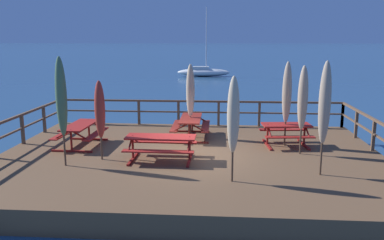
{
  "coord_description": "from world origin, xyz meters",
  "views": [
    {
      "loc": [
        0.99,
        -12.59,
        4.36
      ],
      "look_at": [
        0.0,
        0.69,
        1.64
      ],
      "focal_mm": 37.72,
      "sensor_mm": 36.0,
      "label": 1
    }
  ],
  "objects_px": {
    "patio_umbrella_tall_mid_left": "(325,103)",
    "picnic_table_mid_right": "(191,123)",
    "patio_umbrella_short_mid": "(233,115)",
    "picnic_table_front_left": "(80,130)",
    "patio_umbrella_tall_front": "(303,98)",
    "picnic_table_back_left": "(286,130)",
    "sailboat_distant": "(203,72)",
    "patio_umbrella_short_back": "(100,110)",
    "picnic_table_mid_centre": "(161,143)",
    "patio_umbrella_tall_back_left": "(61,97)",
    "patio_umbrella_short_front": "(190,91)",
    "patio_umbrella_tall_back_right": "(287,93)"
  },
  "relations": [
    {
      "from": "picnic_table_front_left",
      "to": "sailboat_distant",
      "type": "height_order",
      "value": "sailboat_distant"
    },
    {
      "from": "picnic_table_back_left",
      "to": "sailboat_distant",
      "type": "height_order",
      "value": "sailboat_distant"
    },
    {
      "from": "picnic_table_mid_centre",
      "to": "patio_umbrella_short_back",
      "type": "height_order",
      "value": "patio_umbrella_short_back"
    },
    {
      "from": "patio_umbrella_short_back",
      "to": "patio_umbrella_tall_front",
      "type": "bearing_deg",
      "value": 9.82
    },
    {
      "from": "picnic_table_mid_centre",
      "to": "picnic_table_mid_right",
      "type": "distance_m",
      "value": 3.06
    },
    {
      "from": "patio_umbrella_tall_front",
      "to": "patio_umbrella_short_mid",
      "type": "distance_m",
      "value": 3.57
    },
    {
      "from": "picnic_table_mid_centre",
      "to": "patio_umbrella_tall_back_left",
      "type": "distance_m",
      "value": 3.21
    },
    {
      "from": "patio_umbrella_tall_back_left",
      "to": "patio_umbrella_short_mid",
      "type": "bearing_deg",
      "value": -11.37
    },
    {
      "from": "patio_umbrella_tall_back_left",
      "to": "patio_umbrella_tall_mid_left",
      "type": "distance_m",
      "value": 7.36
    },
    {
      "from": "patio_umbrella_tall_mid_left",
      "to": "patio_umbrella_tall_back_left",
      "type": "bearing_deg",
      "value": 177.83
    },
    {
      "from": "picnic_table_back_left",
      "to": "picnic_table_mid_right",
      "type": "distance_m",
      "value": 3.55
    },
    {
      "from": "patio_umbrella_short_front",
      "to": "sailboat_distant",
      "type": "height_order",
      "value": "sailboat_distant"
    },
    {
      "from": "picnic_table_front_left",
      "to": "picnic_table_mid_right",
      "type": "distance_m",
      "value": 4.04
    },
    {
      "from": "picnic_table_front_left",
      "to": "picnic_table_mid_right",
      "type": "bearing_deg",
      "value": 21.64
    },
    {
      "from": "picnic_table_mid_right",
      "to": "patio_umbrella_short_back",
      "type": "xyz_separation_m",
      "value": [
        -2.54,
        -3.04,
        1.01
      ]
    },
    {
      "from": "patio_umbrella_tall_mid_left",
      "to": "picnic_table_back_left",
      "type": "bearing_deg",
      "value": 98.9
    },
    {
      "from": "picnic_table_back_left",
      "to": "patio_umbrella_tall_front",
      "type": "height_order",
      "value": "patio_umbrella_tall_front"
    },
    {
      "from": "picnic_table_front_left",
      "to": "picnic_table_back_left",
      "type": "relative_size",
      "value": 1.15
    },
    {
      "from": "patio_umbrella_tall_front",
      "to": "patio_umbrella_tall_mid_left",
      "type": "bearing_deg",
      "value": -85.07
    },
    {
      "from": "patio_umbrella_tall_back_left",
      "to": "patio_umbrella_tall_front",
      "type": "distance_m",
      "value": 7.39
    },
    {
      "from": "picnic_table_mid_centre",
      "to": "patio_umbrella_short_front",
      "type": "xyz_separation_m",
      "value": [
        0.67,
        3.06,
        1.2
      ]
    },
    {
      "from": "patio_umbrella_tall_back_right",
      "to": "patio_umbrella_short_mid",
      "type": "distance_m",
      "value": 4.24
    },
    {
      "from": "picnic_table_mid_right",
      "to": "picnic_table_front_left",
      "type": "bearing_deg",
      "value": -158.36
    },
    {
      "from": "patio_umbrella_tall_back_left",
      "to": "patio_umbrella_tall_mid_left",
      "type": "xyz_separation_m",
      "value": [
        7.35,
        -0.28,
        -0.05
      ]
    },
    {
      "from": "picnic_table_mid_right",
      "to": "patio_umbrella_short_mid",
      "type": "height_order",
      "value": "patio_umbrella_short_mid"
    },
    {
      "from": "patio_umbrella_short_mid",
      "to": "picnic_table_front_left",
      "type": "bearing_deg",
      "value": 148.34
    },
    {
      "from": "patio_umbrella_tall_front",
      "to": "patio_umbrella_short_front",
      "type": "distance_m",
      "value": 4.26
    },
    {
      "from": "patio_umbrella_tall_mid_left",
      "to": "picnic_table_mid_right",
      "type": "bearing_deg",
      "value": 134.34
    },
    {
      "from": "picnic_table_back_left",
      "to": "picnic_table_front_left",
      "type": "bearing_deg",
      "value": -175.48
    },
    {
      "from": "picnic_table_back_left",
      "to": "sailboat_distant",
      "type": "relative_size",
      "value": 0.23
    },
    {
      "from": "picnic_table_back_left",
      "to": "patio_umbrella_short_back",
      "type": "relative_size",
      "value": 0.72
    },
    {
      "from": "patio_umbrella_tall_back_right",
      "to": "patio_umbrella_short_mid",
      "type": "bearing_deg",
      "value": -117.1
    },
    {
      "from": "picnic_table_back_left",
      "to": "sailboat_distant",
      "type": "bearing_deg",
      "value": 97.74
    },
    {
      "from": "patio_umbrella_short_back",
      "to": "sailboat_distant",
      "type": "bearing_deg",
      "value": 87.41
    },
    {
      "from": "picnic_table_mid_right",
      "to": "patio_umbrella_short_back",
      "type": "bearing_deg",
      "value": -129.88
    },
    {
      "from": "patio_umbrella_short_front",
      "to": "patio_umbrella_tall_mid_left",
      "type": "bearing_deg",
      "value": -46.05
    },
    {
      "from": "picnic_table_back_left",
      "to": "patio_umbrella_tall_mid_left",
      "type": "relative_size",
      "value": 0.57
    },
    {
      "from": "picnic_table_mid_centre",
      "to": "patio_umbrella_tall_front",
      "type": "xyz_separation_m",
      "value": [
        4.42,
        1.03,
        1.27
      ]
    },
    {
      "from": "patio_umbrella_tall_back_right",
      "to": "picnic_table_mid_centre",
      "type": "bearing_deg",
      "value": -153.3
    },
    {
      "from": "patio_umbrella_tall_back_left",
      "to": "patio_umbrella_short_front",
      "type": "xyz_separation_m",
      "value": [
        3.43,
        3.79,
        -0.28
      ]
    },
    {
      "from": "picnic_table_back_left",
      "to": "patio_umbrella_tall_mid_left",
      "type": "bearing_deg",
      "value": -81.1
    },
    {
      "from": "picnic_table_front_left",
      "to": "patio_umbrella_tall_back_left",
      "type": "bearing_deg",
      "value": -82.05
    },
    {
      "from": "picnic_table_back_left",
      "to": "picnic_table_mid_centre",
      "type": "bearing_deg",
      "value": -153.4
    },
    {
      "from": "patio_umbrella_tall_back_left",
      "to": "patio_umbrella_tall_back_right",
      "type": "relative_size",
      "value": 1.1
    },
    {
      "from": "picnic_table_back_left",
      "to": "sailboat_distant",
      "type": "distance_m",
      "value": 32.69
    },
    {
      "from": "picnic_table_front_left",
      "to": "patio_umbrella_short_back",
      "type": "relative_size",
      "value": 0.83
    },
    {
      "from": "picnic_table_front_left",
      "to": "patio_umbrella_tall_front",
      "type": "xyz_separation_m",
      "value": [
        7.49,
        -0.47,
        1.27
      ]
    },
    {
      "from": "picnic_table_mid_centre",
      "to": "sailboat_distant",
      "type": "xyz_separation_m",
      "value": [
        -0.29,
        34.45,
        -0.69
      ]
    },
    {
      "from": "picnic_table_mid_right",
      "to": "patio_umbrella_tall_front",
      "type": "distance_m",
      "value": 4.4
    },
    {
      "from": "patio_umbrella_short_front",
      "to": "sailboat_distant",
      "type": "relative_size",
      "value": 0.36
    }
  ]
}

